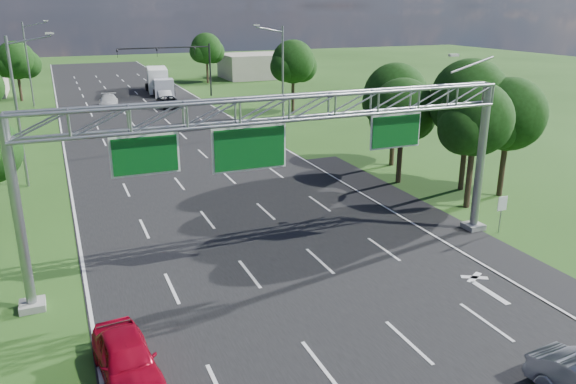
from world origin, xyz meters
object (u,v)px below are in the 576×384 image
sign_gantry (288,122)px  traffic_signal (184,58)px  red_coupe (126,359)px  box_truck (159,82)px  regulatory_sign (502,207)px

sign_gantry → traffic_signal: (7.15, 53.00, -1.72)m
red_coupe → sign_gantry: bearing=31.1°
traffic_signal → red_coupe: (-15.48, -59.13, -4.42)m
box_truck → sign_gantry: bearing=-87.2°
red_coupe → box_truck: (12.82, 64.02, 0.91)m
regulatory_sign → sign_gantry: bearing=175.2°
regulatory_sign → red_coupe: size_ratio=0.48×
sign_gantry → box_truck: bearing=85.6°
traffic_signal → red_coupe: 61.28m
regulatory_sign → red_coupe: regulatory_sign is taller
sign_gantry → regulatory_sign: bearing=-4.8°
regulatory_sign → box_truck: bearing=97.3°
regulatory_sign → box_truck: (-7.58, 58.91, 0.15)m
sign_gantry → box_truck: 58.30m
red_coupe → box_truck: bearing=73.4°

